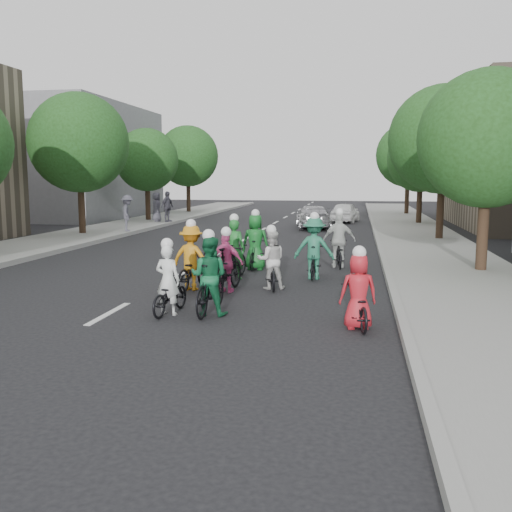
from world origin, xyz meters
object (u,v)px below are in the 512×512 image
(spectator_2, at_px, (156,207))
(follow_car_trail, at_px, (345,212))
(cyclist_9, at_px, (256,247))
(cyclist_7, at_px, (314,253))
(spectator_0, at_px, (128,213))
(cyclist_3, at_px, (227,267))
(follow_car_lead, at_px, (313,217))
(cyclist_1, at_px, (210,282))
(cyclist_2, at_px, (192,264))
(cyclist_0, at_px, (169,290))
(cyclist_4, at_px, (358,300))
(cyclist_6, at_px, (271,266))
(spectator_1, at_px, (167,207))
(cyclist_8, at_px, (339,247))
(cyclist_5, at_px, (235,256))

(spectator_2, bearing_deg, follow_car_trail, -88.74)
(cyclist_9, height_order, follow_car_trail, cyclist_9)
(cyclist_7, distance_m, spectator_0, 15.28)
(cyclist_3, height_order, follow_car_lead, cyclist_3)
(follow_car_trail, distance_m, spectator_0, 14.50)
(cyclist_1, distance_m, spectator_2, 24.06)
(cyclist_2, xyz_separation_m, cyclist_9, (1.03, 3.48, 0.04))
(cyclist_0, distance_m, cyclist_4, 3.96)
(cyclist_4, height_order, cyclist_6, cyclist_6)
(cyclist_7, xyz_separation_m, follow_car_trail, (0.40, 21.02, -0.11))
(cyclist_6, bearing_deg, follow_car_lead, -100.92)
(cyclist_2, bearing_deg, cyclist_3, 179.19)
(follow_car_trail, xyz_separation_m, spectator_1, (-10.66, -3.76, 0.45))
(spectator_0, relative_size, spectator_1, 0.98)
(cyclist_9, bearing_deg, follow_car_lead, -88.69)
(cyclist_1, bearing_deg, spectator_1, -65.49)
(spectator_2, bearing_deg, cyclist_0, -174.94)
(cyclist_0, relative_size, spectator_2, 0.90)
(cyclist_2, relative_size, spectator_0, 1.03)
(cyclist_1, distance_m, spectator_1, 23.47)
(spectator_2, bearing_deg, cyclist_2, -173.14)
(cyclist_3, distance_m, cyclist_8, 5.26)
(cyclist_5, height_order, cyclist_6, cyclist_5)
(cyclist_6, xyz_separation_m, spectator_2, (-10.09, 19.21, 0.47))
(follow_car_lead, bearing_deg, spectator_2, -16.20)
(cyclist_5, xyz_separation_m, cyclist_7, (2.23, 0.35, 0.11))
(cyclist_1, xyz_separation_m, spectator_2, (-9.23, 22.21, 0.37))
(cyclist_8, relative_size, spectator_0, 1.04)
(cyclist_3, relative_size, cyclist_9, 1.04)
(cyclist_5, bearing_deg, cyclist_0, 94.31)
(cyclist_8, relative_size, spectator_1, 1.01)
(cyclist_3, distance_m, cyclist_7, 3.05)
(cyclist_1, xyz_separation_m, cyclist_4, (3.08, -0.59, -0.13))
(cyclist_0, bearing_deg, cyclist_6, -110.62)
(cyclist_0, height_order, cyclist_2, cyclist_2)
(cyclist_2, xyz_separation_m, cyclist_6, (1.98, 0.51, -0.08))
(cyclist_7, height_order, cyclist_9, cyclist_7)
(cyclist_4, height_order, follow_car_lead, cyclist_4)
(follow_car_lead, relative_size, spectator_2, 2.45)
(cyclist_3, bearing_deg, follow_car_lead, -83.16)
(cyclist_5, height_order, cyclist_8, cyclist_8)
(cyclist_0, height_order, spectator_0, spectator_0)
(follow_car_lead, height_order, spectator_1, spectator_1)
(cyclist_1, relative_size, cyclist_5, 1.01)
(cyclist_3, distance_m, cyclist_9, 3.62)
(cyclist_4, bearing_deg, cyclist_1, -22.25)
(follow_car_trail, bearing_deg, spectator_0, 50.21)
(spectator_0, xyz_separation_m, spectator_2, (-0.75, 6.31, -0.01))
(cyclist_0, height_order, cyclist_8, cyclist_8)
(cyclist_4, bearing_deg, cyclist_3, -53.59)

